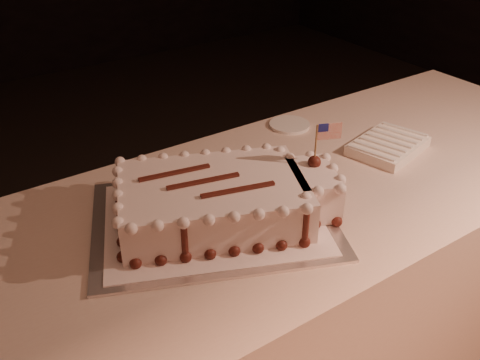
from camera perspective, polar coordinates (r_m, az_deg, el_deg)
banquet_table at (r=1.65m, az=1.95°, el=-13.08°), size 2.40×0.80×0.75m
cake_board at (r=1.33m, az=-2.85°, el=-4.27°), size 0.72×0.64×0.01m
doily at (r=1.33m, az=-2.86°, el=-4.09°), size 0.64×0.57×0.00m
sheet_cake at (r=1.30m, az=-1.56°, el=-2.00°), size 0.58×0.46×0.22m
napkin_stack at (r=1.70m, az=15.50°, el=3.53°), size 0.27×0.22×0.04m
side_plate at (r=1.81m, az=5.31°, el=5.88°), size 0.14×0.14×0.01m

